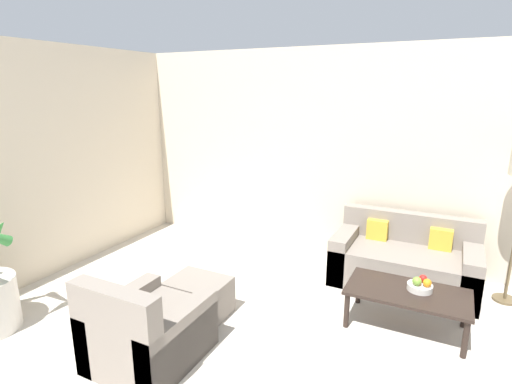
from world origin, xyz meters
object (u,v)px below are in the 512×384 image
Objects in this scene: sofa_loveseat at (404,262)px; fruit_bowl at (420,287)px; armchair at (147,332)px; coffee_table at (407,295)px; orange_fruit at (427,283)px; ottoman at (199,297)px; apple_red at (423,278)px; apple_green at (417,281)px.

fruit_bowl is (0.23, -0.84, 0.13)m from sofa_loveseat.
armchair reaches higher than sofa_loveseat.
orange_fruit reaches higher than coffee_table.
ottoman is at bearing -160.23° from orange_fruit.
orange_fruit is (0.04, -0.08, 0.00)m from apple_red.
apple_green reaches higher than fruit_bowl.
orange_fruit is (0.06, -0.02, 0.07)m from fruit_bowl.
apple_green is 1.09× the size of orange_fruit.
orange_fruit is (0.09, 0.01, -0.00)m from apple_green.
orange_fruit is at bearing 14.62° from coffee_table.
apple_red is (0.25, -0.78, 0.20)m from sofa_loveseat.
fruit_bowl is 2.99× the size of orange_fruit.
apple_red is 0.10m from apple_green.
apple_green is 2.08m from ottoman.
armchair is 0.78m from ottoman.
fruit_bowl is 2.11m from ottoman.
sofa_loveseat is at bearing 54.27° from armchair.
ottoman is (-2.02, -0.73, -0.29)m from orange_fruit.
armchair reaches higher than coffee_table.
fruit_bowl reaches higher than ottoman.
coffee_table is at bearing -133.50° from apple_red.
armchair is at bearing -87.81° from ottoman.
orange_fruit is at bearing 8.91° from apple_green.
coffee_table is 4.81× the size of fruit_bowl.
apple_red is 0.09m from orange_fruit.
orange_fruit is at bearing 19.77° from ottoman.
ottoman is at bearing 92.19° from armchair.
armchair is (-1.93, -1.52, -0.14)m from fruit_bowl.
fruit_bowl is at bearing 160.96° from orange_fruit.
orange_fruit is at bearing -71.52° from sofa_loveseat.
fruit_bowl is 2.74× the size of apple_green.
apple_green is at bearing 20.23° from ottoman.
sofa_loveseat is 0.85m from apple_red.
apple_red is (0.11, 0.12, 0.14)m from coffee_table.
apple_red is 0.08× the size of armchair.
coffee_table is at bearing -81.53° from sofa_loveseat.
apple_green is 0.10× the size of armchair.
fruit_bowl reaches higher than coffee_table.
coffee_table is 0.16m from apple_green.
coffee_table reaches higher than ottoman.
apple_green reaches higher than orange_fruit.
sofa_loveseat is 18.75× the size of apple_green.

